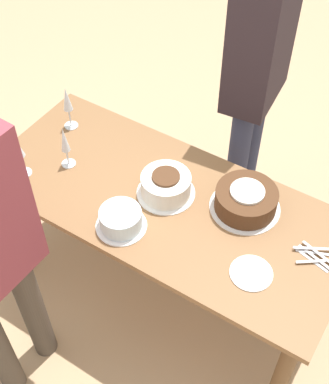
# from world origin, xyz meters

# --- Properties ---
(ground_plane) EXTENTS (12.00, 12.00, 0.00)m
(ground_plane) POSITION_xyz_m (0.00, 0.00, 0.00)
(ground_plane) COLOR tan
(dining_table) EXTENTS (1.66, 0.73, 0.74)m
(dining_table) POSITION_xyz_m (0.00, 0.00, 0.62)
(dining_table) COLOR brown
(dining_table) RESTS_ON ground_plane
(cake_center_white) EXTENTS (0.26, 0.26, 0.12)m
(cake_center_white) POSITION_xyz_m (0.01, -0.03, 0.79)
(cake_center_white) COLOR white
(cake_center_white) RESTS_ON dining_table
(cake_front_chocolate) EXTENTS (0.31, 0.31, 0.11)m
(cake_front_chocolate) POSITION_xyz_m (-0.32, -0.15, 0.79)
(cake_front_chocolate) COLOR white
(cake_front_chocolate) RESTS_ON dining_table
(cake_back_decorated) EXTENTS (0.22, 0.22, 0.09)m
(cake_back_decorated) POSITION_xyz_m (0.07, 0.22, 0.78)
(cake_back_decorated) COLOR white
(cake_back_decorated) RESTS_ON dining_table
(wine_glass_near) EXTENTS (0.07, 0.07, 0.21)m
(wine_glass_near) POSITION_xyz_m (0.63, 0.21, 0.89)
(wine_glass_near) COLOR silver
(wine_glass_near) RESTS_ON dining_table
(wine_glass_far) EXTENTS (0.07, 0.07, 0.23)m
(wine_glass_far) POSITION_xyz_m (0.66, -0.16, 0.89)
(wine_glass_far) COLOR silver
(wine_glass_far) RESTS_ON dining_table
(wine_glass_extra) EXTENTS (0.07, 0.07, 0.22)m
(wine_glass_extra) POSITION_xyz_m (0.50, 0.05, 0.88)
(wine_glass_extra) COLOR silver
(wine_glass_extra) RESTS_ON dining_table
(dessert_plate_left) EXTENTS (0.17, 0.17, 0.01)m
(dessert_plate_left) POSITION_xyz_m (-0.49, 0.14, 0.74)
(dessert_plate_left) COLOR white
(dessert_plate_left) RESTS_ON dining_table
(fork_pile) EXTENTS (0.19, 0.15, 0.02)m
(fork_pile) POSITION_xyz_m (-0.68, -0.07, 0.75)
(fork_pile) COLOR silver
(fork_pile) RESTS_ON dining_table
(person_cutting) EXTENTS (0.26, 0.42, 1.75)m
(person_cutting) POSITION_xyz_m (-0.06, -0.74, 1.06)
(person_cutting) COLOR #2D334C
(person_cutting) RESTS_ON ground_plane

